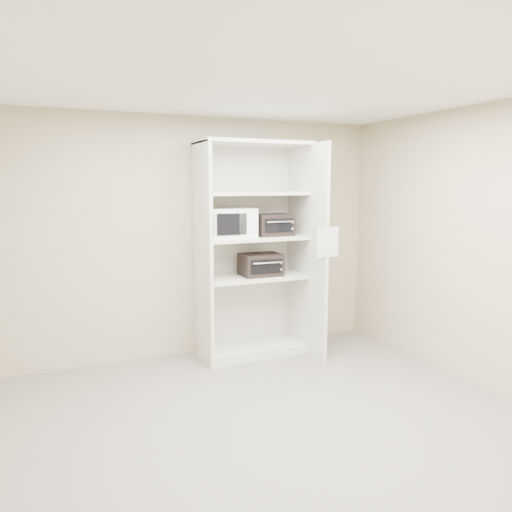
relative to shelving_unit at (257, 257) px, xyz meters
name	(u,v)px	position (x,y,z in m)	size (l,w,h in m)	color
floor	(266,427)	(-0.67, -1.70, -1.13)	(4.50, 4.00, 0.01)	#6A6359
ceiling	(267,81)	(-0.67, -1.70, 1.57)	(4.50, 4.00, 0.01)	white
wall_back	(192,238)	(-0.67, 0.30, 0.22)	(4.50, 0.02, 2.70)	tan
wall_front	(472,332)	(-0.67, -3.70, 0.22)	(4.50, 0.02, 2.70)	tan
wall_right	(481,248)	(1.58, -1.70, 0.22)	(0.02, 4.00, 2.70)	tan
shelving_unit	(257,257)	(0.00, 0.00, 0.00)	(1.24, 0.92, 2.42)	silver
microwave	(229,223)	(-0.34, -0.02, 0.40)	(0.53, 0.40, 0.32)	white
toaster_oven_upper	(272,225)	(0.18, -0.03, 0.36)	(0.43, 0.32, 0.25)	black
toaster_oven_lower	(261,265)	(0.03, -0.05, -0.09)	(0.45, 0.34, 0.25)	black
paper_sign	(328,242)	(0.55, -0.63, 0.21)	(0.25, 0.01, 0.32)	white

